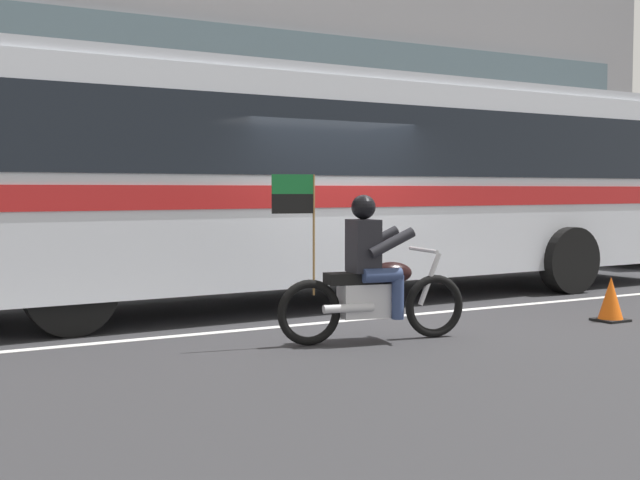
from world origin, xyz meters
TOP-DOWN VIEW (x-y plane):
  - ground_plane at (0.00, 0.00)m, footprint 60.00×60.00m
  - sidewalk_curb at (0.00, 5.10)m, footprint 28.00×3.80m
  - lane_center_stripe at (0.00, -0.60)m, footprint 26.60×0.14m
  - transit_bus at (0.71, 1.19)m, footprint 13.21×3.11m
  - motorcycle_with_rider at (-0.66, -1.93)m, footprint 2.17×0.71m
  - fire_hydrant at (5.62, 4.37)m, footprint 0.22×0.30m
  - traffic_cone at (2.66, -2.24)m, footprint 0.36×0.36m

SIDE VIEW (x-z plane):
  - ground_plane at x=0.00m, z-range 0.00..0.00m
  - lane_center_stripe at x=0.00m, z-range 0.00..0.01m
  - sidewalk_curb at x=0.00m, z-range 0.00..0.15m
  - traffic_cone at x=2.66m, z-range -0.02..0.53m
  - fire_hydrant at x=5.62m, z-range 0.14..0.89m
  - motorcycle_with_rider at x=-0.66m, z-range -0.22..1.55m
  - transit_bus at x=0.71m, z-range 0.27..3.49m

